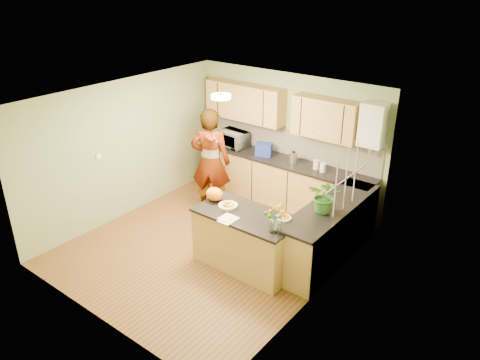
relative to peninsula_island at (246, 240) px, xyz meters
The scene contains 28 objects.
floor 0.91m from the peninsula_island, behind, with size 4.50×4.50×0.00m, color brown.
ceiling 2.20m from the peninsula_island, behind, with size 4.00×4.50×0.02m, color white.
wall_back 2.60m from the peninsula_island, 108.58° to the left, with size 4.00×0.02×2.50m, color #8EA575.
wall_front 2.43m from the peninsula_island, 110.11° to the right, with size 4.00×0.02×2.50m, color #8EA575.
wall_left 2.90m from the peninsula_island, behind, with size 0.02×4.50×2.50m, color #8EA575.
wall_right 1.45m from the peninsula_island, ahead, with size 0.02×4.50×2.50m, color #8EA575.
back_counter 2.16m from the peninsula_island, 108.61° to the left, with size 3.64×0.62×0.94m.
right_counter 1.31m from the peninsula_island, 46.09° to the left, with size 0.62×2.24×0.94m.
splashback 2.54m from the peninsula_island, 106.46° to the left, with size 3.60×0.02×0.52m, color white.
upper_cabinets 2.76m from the peninsula_island, 113.90° to the left, with size 3.20×0.34×0.70m.
boiler 2.77m from the peninsula_island, 67.37° to the left, with size 0.40×0.30×0.86m.
window_right 1.77m from the peninsula_island, 30.04° to the left, with size 0.01×1.30×1.05m.
light_switch 2.94m from the peninsula_island, 169.71° to the right, with size 0.02×0.09×0.09m, color white.
ceiling_lamp 2.20m from the peninsula_island, 153.32° to the left, with size 0.30×0.30×0.07m.
peninsula_island is the anchor object (origin of this frame).
fruit_dish 0.60m from the peninsula_island, behind, with size 0.29×0.29×0.10m.
orange_bowl 0.76m from the peninsula_island, 15.26° to the left, with size 0.23×0.23×0.13m.
flower_vase 1.00m from the peninsula_island, 16.70° to the right, with size 0.27×0.27×0.49m.
orange_bag 0.87m from the peninsula_island, behind, with size 0.28×0.24×0.21m, color orange.
papers 0.55m from the peninsula_island, 108.43° to the right, with size 0.21×0.29×0.01m, color white.
violinist 1.97m from the peninsula_island, 147.31° to the left, with size 0.73×0.48×2.00m, color #DCA686.
violin 1.97m from the peninsula_island, 150.07° to the left, with size 0.63×0.25×0.13m, color #4F1204, non-canonical shape.
microwave 2.84m from the peninsula_island, 132.68° to the left, with size 0.58×0.39×0.32m, color white.
blue_box 2.37m from the peninsula_island, 118.82° to the left, with size 0.30×0.22×0.24m, color navy.
kettle 2.15m from the peninsula_island, 102.60° to the left, with size 0.15×0.15×0.28m.
jar_cream 2.12m from the peninsula_island, 89.44° to the left, with size 0.11×0.11×0.17m, color beige.
jar_white 2.08m from the peninsula_island, 85.10° to the left, with size 0.10×0.10×0.16m, color white.
potted_plant 1.37m from the peninsula_island, 37.37° to the left, with size 0.47×0.40×0.52m, color #347125.
Camera 1 is at (4.44, -4.95, 4.23)m, focal length 35.00 mm.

